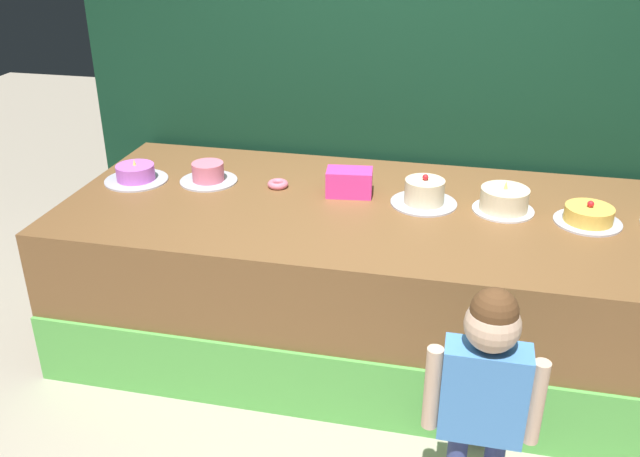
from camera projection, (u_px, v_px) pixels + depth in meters
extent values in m
plane|color=#ADA38E|center=(356.00, 424.00, 3.17)|extent=(12.00, 12.00, 0.00)
cube|color=brown|center=(380.00, 277.00, 3.59)|extent=(3.22, 1.36, 0.81)
cube|color=#59B24C|center=(356.00, 394.00, 3.08)|extent=(3.22, 0.02, 0.36)
cube|color=#113823|center=(408.00, 25.00, 3.77)|extent=(3.88, 0.08, 3.15)
cube|color=#4C8CD8|center=(484.00, 392.00, 2.37)|extent=(0.29, 0.13, 0.37)
cylinder|color=beige|center=(432.00, 388.00, 2.41)|extent=(0.06, 0.06, 0.34)
cylinder|color=beige|center=(536.00, 403.00, 2.34)|extent=(0.06, 0.06, 0.34)
sphere|color=beige|center=(493.00, 325.00, 2.24)|extent=(0.19, 0.19, 0.19)
sphere|color=brown|center=(494.00, 311.00, 2.22)|extent=(0.16, 0.16, 0.16)
cube|color=#F73AA0|center=(349.00, 182.00, 3.54)|extent=(0.25, 0.17, 0.14)
torus|color=pink|center=(278.00, 184.00, 3.65)|extent=(0.11, 0.11, 0.04)
cylinder|color=silver|center=(136.00, 180.00, 3.74)|extent=(0.34, 0.34, 0.01)
cylinder|color=#CC66D8|center=(135.00, 172.00, 3.72)|extent=(0.21, 0.21, 0.08)
cone|color=#F2E566|center=(134.00, 162.00, 3.69)|extent=(0.02, 0.02, 0.04)
cylinder|color=silver|center=(209.00, 181.00, 3.73)|extent=(0.31, 0.31, 0.01)
cylinder|color=pink|center=(208.00, 172.00, 3.70)|extent=(0.17, 0.17, 0.10)
cylinder|color=silver|center=(424.00, 203.00, 3.46)|extent=(0.34, 0.34, 0.01)
cylinder|color=beige|center=(424.00, 191.00, 3.43)|extent=(0.20, 0.20, 0.12)
sphere|color=red|center=(425.00, 177.00, 3.39)|extent=(0.03, 0.03, 0.03)
cylinder|color=silver|center=(503.00, 210.00, 3.38)|extent=(0.30, 0.30, 0.01)
cylinder|color=beige|center=(504.00, 199.00, 3.35)|extent=(0.24, 0.24, 0.11)
cone|color=#F2E566|center=(506.00, 185.00, 3.32)|extent=(0.02, 0.02, 0.04)
cylinder|color=silver|center=(587.00, 222.00, 3.25)|extent=(0.32, 0.32, 0.01)
cylinder|color=#F2BF4C|center=(589.00, 214.00, 3.23)|extent=(0.23, 0.23, 0.07)
sphere|color=red|center=(591.00, 204.00, 3.21)|extent=(0.03, 0.03, 0.03)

